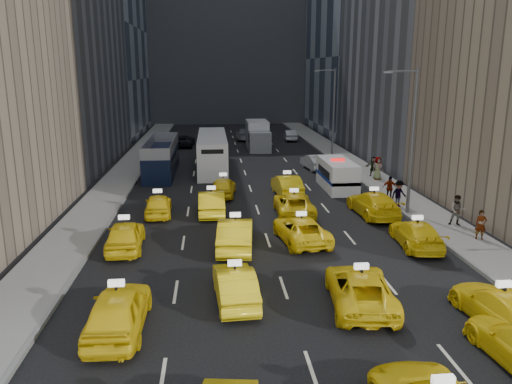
{
  "coord_description": "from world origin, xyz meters",
  "views": [
    {
      "loc": [
        -2.89,
        -17.21,
        8.94
      ],
      "look_at": [
        -0.38,
        10.73,
        2.0
      ],
      "focal_mm": 35.0,
      "sensor_mm": 36.0,
      "label": 1
    }
  ],
  "objects_px": {
    "nypd_van": "(337,175)",
    "box_truck": "(258,136)",
    "pedestrian_0": "(481,225)",
    "city_bus": "(212,152)",
    "double_decker": "(162,157)"
  },
  "relations": [
    {
      "from": "nypd_van",
      "to": "city_bus",
      "type": "bearing_deg",
      "value": 135.93
    },
    {
      "from": "nypd_van",
      "to": "pedestrian_0",
      "type": "distance_m",
      "value": 13.34
    },
    {
      "from": "city_bus",
      "to": "box_truck",
      "type": "distance_m",
      "value": 12.4
    },
    {
      "from": "double_decker",
      "to": "city_bus",
      "type": "bearing_deg",
      "value": 23.53
    },
    {
      "from": "double_decker",
      "to": "box_truck",
      "type": "bearing_deg",
      "value": 54.63
    },
    {
      "from": "box_truck",
      "to": "pedestrian_0",
      "type": "xyz_separation_m",
      "value": [
        8.8,
        -32.56,
        -0.61
      ]
    },
    {
      "from": "city_bus",
      "to": "box_truck",
      "type": "bearing_deg",
      "value": 58.06
    },
    {
      "from": "city_bus",
      "to": "box_truck",
      "type": "xyz_separation_m",
      "value": [
        5.23,
        11.24,
        0.0
      ]
    },
    {
      "from": "city_bus",
      "to": "double_decker",
      "type": "bearing_deg",
      "value": -164.53
    },
    {
      "from": "city_bus",
      "to": "box_truck",
      "type": "relative_size",
      "value": 1.73
    },
    {
      "from": "nypd_van",
      "to": "box_truck",
      "type": "height_order",
      "value": "box_truck"
    },
    {
      "from": "city_bus",
      "to": "box_truck",
      "type": "height_order",
      "value": "box_truck"
    },
    {
      "from": "double_decker",
      "to": "box_truck",
      "type": "relative_size",
      "value": 1.44
    },
    {
      "from": "double_decker",
      "to": "city_bus",
      "type": "relative_size",
      "value": 0.83
    },
    {
      "from": "nypd_van",
      "to": "pedestrian_0",
      "type": "relative_size",
      "value": 3.5
    }
  ]
}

